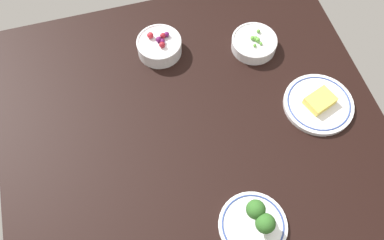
{
  "coord_description": "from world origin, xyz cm",
  "views": [
    {
      "loc": [
        15.73,
        56.3,
        114.26
      ],
      "look_at": [
        0.0,
        0.0,
        6.0
      ],
      "focal_mm": 39.23,
      "sensor_mm": 36.0,
      "label": 1
    }
  ],
  "objects_px": {
    "plate_cheese": "(319,104)",
    "plate_broccoli": "(256,222)",
    "bowl_berries": "(159,46)",
    "bowl_peas": "(254,43)"
  },
  "relations": [
    {
      "from": "plate_cheese",
      "to": "plate_broccoli",
      "type": "relative_size",
      "value": 1.17
    },
    {
      "from": "plate_cheese",
      "to": "bowl_peas",
      "type": "relative_size",
      "value": 1.43
    },
    {
      "from": "plate_cheese",
      "to": "bowl_berries",
      "type": "xyz_separation_m",
      "value": [
        0.42,
        -0.33,
        0.02
      ]
    },
    {
      "from": "bowl_berries",
      "to": "plate_cheese",
      "type": "bearing_deg",
      "value": 141.54
    },
    {
      "from": "plate_cheese",
      "to": "bowl_berries",
      "type": "distance_m",
      "value": 0.53
    },
    {
      "from": "plate_cheese",
      "to": "plate_broccoli",
      "type": "xyz_separation_m",
      "value": [
        0.31,
        0.29,
        0.01
      ]
    },
    {
      "from": "plate_broccoli",
      "to": "bowl_peas",
      "type": "relative_size",
      "value": 1.23
    },
    {
      "from": "plate_cheese",
      "to": "bowl_peas",
      "type": "distance_m",
      "value": 0.29
    },
    {
      "from": "plate_cheese",
      "to": "bowl_peas",
      "type": "height_order",
      "value": "bowl_peas"
    },
    {
      "from": "plate_broccoli",
      "to": "bowl_berries",
      "type": "relative_size",
      "value": 1.25
    }
  ]
}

